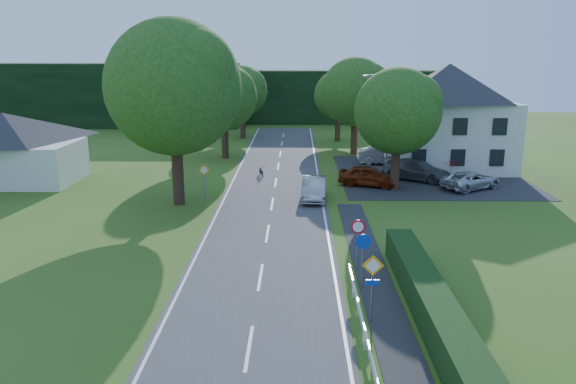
{
  "coord_description": "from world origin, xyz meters",
  "views": [
    {
      "loc": [
        1.56,
        -10.78,
        9.64
      ],
      "look_at": [
        1.1,
        18.75,
        2.16
      ],
      "focal_mm": 35.0,
      "sensor_mm": 36.0,
      "label": 1
    }
  ],
  "objects_px": {
    "parked_car_grey": "(417,170)",
    "parasol": "(451,173)",
    "moving_car": "(314,188)",
    "parked_car_red": "(369,176)",
    "parked_car_silver_a": "(387,155)",
    "parked_car_silver_b": "(471,180)",
    "streetlight": "(386,124)",
    "motorcycle": "(261,171)"
  },
  "relations": [
    {
      "from": "parked_car_grey",
      "to": "parasol",
      "type": "relative_size",
      "value": 2.65
    },
    {
      "from": "parked_car_red",
      "to": "parked_car_silver_a",
      "type": "xyz_separation_m",
      "value": [
        2.57,
        7.95,
        0.07
      ]
    },
    {
      "from": "motorcycle",
      "to": "parasol",
      "type": "bearing_deg",
      "value": -23.92
    },
    {
      "from": "streetlight",
      "to": "motorcycle",
      "type": "distance_m",
      "value": 10.33
    },
    {
      "from": "moving_car",
      "to": "parked_car_grey",
      "type": "relative_size",
      "value": 0.83
    },
    {
      "from": "moving_car",
      "to": "parked_car_red",
      "type": "height_order",
      "value": "parked_car_red"
    },
    {
      "from": "moving_car",
      "to": "parked_car_silver_b",
      "type": "bearing_deg",
      "value": 17.95
    },
    {
      "from": "moving_car",
      "to": "parked_car_grey",
      "type": "height_order",
      "value": "parked_car_grey"
    },
    {
      "from": "parked_car_silver_a",
      "to": "streetlight",
      "type": "bearing_deg",
      "value": -176.16
    },
    {
      "from": "parked_car_grey",
      "to": "parked_car_silver_b",
      "type": "height_order",
      "value": "parked_car_grey"
    },
    {
      "from": "streetlight",
      "to": "motorcycle",
      "type": "bearing_deg",
      "value": 166.5
    },
    {
      "from": "parked_car_red",
      "to": "parasol",
      "type": "height_order",
      "value": "parasol"
    },
    {
      "from": "parked_car_grey",
      "to": "parasol",
      "type": "height_order",
      "value": "parasol"
    },
    {
      "from": "streetlight",
      "to": "moving_car",
      "type": "distance_m",
      "value": 8.06
    },
    {
      "from": "motorcycle",
      "to": "parked_car_red",
      "type": "distance_m",
      "value": 8.61
    },
    {
      "from": "streetlight",
      "to": "parasol",
      "type": "xyz_separation_m",
      "value": [
        4.81,
        -0.5,
        -3.52
      ]
    },
    {
      "from": "moving_car",
      "to": "parked_car_red",
      "type": "distance_m",
      "value": 5.59
    },
    {
      "from": "streetlight",
      "to": "motorcycle",
      "type": "relative_size",
      "value": 4.87
    },
    {
      "from": "parked_car_silver_b",
      "to": "streetlight",
      "type": "bearing_deg",
      "value": 41.63
    },
    {
      "from": "motorcycle",
      "to": "parasol",
      "type": "distance_m",
      "value": 14.34
    },
    {
      "from": "streetlight",
      "to": "parasol",
      "type": "height_order",
      "value": "streetlight"
    },
    {
      "from": "parked_car_red",
      "to": "parked_car_grey",
      "type": "xyz_separation_m",
      "value": [
        3.9,
        2.01,
        0.03
      ]
    },
    {
      "from": "parked_car_red",
      "to": "parked_car_silver_a",
      "type": "height_order",
      "value": "parked_car_silver_a"
    },
    {
      "from": "parked_car_red",
      "to": "parked_car_silver_b",
      "type": "height_order",
      "value": "parked_car_red"
    },
    {
      "from": "parked_car_red",
      "to": "parked_car_silver_a",
      "type": "relative_size",
      "value": 0.88
    },
    {
      "from": "parked_car_silver_b",
      "to": "parked_car_grey",
      "type": "bearing_deg",
      "value": 17.43
    },
    {
      "from": "motorcycle",
      "to": "parked_car_silver_a",
      "type": "bearing_deg",
      "value": 11.34
    },
    {
      "from": "moving_car",
      "to": "parked_car_red",
      "type": "xyz_separation_m",
      "value": [
        4.1,
        3.8,
        0.01
      ]
    },
    {
      "from": "parked_car_grey",
      "to": "parasol",
      "type": "bearing_deg",
      "value": -91.48
    },
    {
      "from": "parked_car_silver_a",
      "to": "moving_car",
      "type": "bearing_deg",
      "value": 164.85
    },
    {
      "from": "streetlight",
      "to": "parked_car_grey",
      "type": "bearing_deg",
      "value": 21.99
    },
    {
      "from": "parked_car_grey",
      "to": "motorcycle",
      "type": "bearing_deg",
      "value": 118.8
    },
    {
      "from": "motorcycle",
      "to": "moving_car",
      "type": "bearing_deg",
      "value": -73.75
    },
    {
      "from": "parked_car_silver_a",
      "to": "parasol",
      "type": "relative_size",
      "value": 2.46
    },
    {
      "from": "parked_car_silver_a",
      "to": "parasol",
      "type": "distance_m",
      "value": 8.28
    },
    {
      "from": "streetlight",
      "to": "parked_car_red",
      "type": "relative_size",
      "value": 1.84
    },
    {
      "from": "streetlight",
      "to": "parked_car_silver_b",
      "type": "bearing_deg",
      "value": -16.22
    },
    {
      "from": "parked_car_silver_b",
      "to": "parasol",
      "type": "height_order",
      "value": "parasol"
    },
    {
      "from": "parked_car_red",
      "to": "parked_car_grey",
      "type": "distance_m",
      "value": 4.39
    },
    {
      "from": "streetlight",
      "to": "parked_car_silver_b",
      "type": "height_order",
      "value": "streetlight"
    },
    {
      "from": "parked_car_silver_a",
      "to": "parked_car_silver_b",
      "type": "xyz_separation_m",
      "value": [
        4.6,
        -8.72,
        -0.18
      ]
    },
    {
      "from": "parked_car_silver_b",
      "to": "parasol",
      "type": "xyz_separation_m",
      "value": [
        -1.1,
        1.22,
        0.27
      ]
    }
  ]
}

